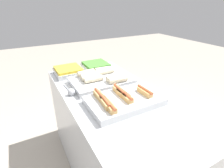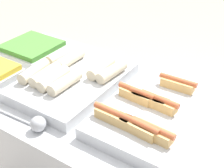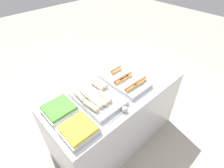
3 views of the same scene
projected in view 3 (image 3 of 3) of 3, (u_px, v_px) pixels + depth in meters
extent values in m
plane|color=#ADA393|center=(114.00, 135.00, 2.38)|extent=(12.00, 12.00, 0.00)
cube|color=silver|center=(115.00, 115.00, 2.10)|extent=(1.53, 0.73, 0.86)
cube|color=silver|center=(124.00, 80.00, 1.89)|extent=(0.33, 0.52, 0.05)
cube|color=tan|center=(131.00, 87.00, 1.73)|extent=(0.13, 0.05, 0.04)
cylinder|color=#CC6038|center=(131.00, 86.00, 1.72)|extent=(0.15, 0.03, 0.02)
cube|color=tan|center=(123.00, 78.00, 1.85)|extent=(0.13, 0.05, 0.04)
cylinder|color=#CC6038|center=(123.00, 77.00, 1.84)|extent=(0.15, 0.02, 0.02)
cube|color=tan|center=(126.00, 77.00, 1.87)|extent=(0.14, 0.06, 0.04)
cylinder|color=#CC6038|center=(126.00, 75.00, 1.86)|extent=(0.15, 0.04, 0.02)
cube|color=tan|center=(116.00, 70.00, 1.96)|extent=(0.13, 0.05, 0.04)
cylinder|color=#CC6038|center=(116.00, 69.00, 1.95)|extent=(0.15, 0.02, 0.02)
cube|color=tan|center=(138.00, 83.00, 1.78)|extent=(0.14, 0.06, 0.04)
cylinder|color=#CC6038|center=(138.00, 82.00, 1.77)|extent=(0.15, 0.04, 0.02)
cube|color=tan|center=(140.00, 81.00, 1.81)|extent=(0.14, 0.05, 0.04)
cylinder|color=#CC6038|center=(141.00, 79.00, 1.80)|extent=(0.15, 0.03, 0.02)
cube|color=tan|center=(120.00, 80.00, 1.82)|extent=(0.14, 0.05, 0.04)
cylinder|color=#CC6038|center=(120.00, 79.00, 1.81)|extent=(0.15, 0.03, 0.02)
cube|color=silver|center=(97.00, 97.00, 1.69)|extent=(0.35, 0.52, 0.05)
cylinder|color=beige|center=(105.00, 97.00, 1.62)|extent=(0.05, 0.16, 0.05)
cylinder|color=beige|center=(80.00, 96.00, 1.63)|extent=(0.06, 0.16, 0.05)
cylinder|color=beige|center=(101.00, 100.00, 1.59)|extent=(0.05, 0.16, 0.05)
cylinder|color=beige|center=(91.00, 106.00, 1.53)|extent=(0.07, 0.16, 0.05)
cylinder|color=beige|center=(97.00, 85.00, 1.75)|extent=(0.05, 0.16, 0.05)
cylinder|color=beige|center=(102.00, 83.00, 1.78)|extent=(0.06, 0.16, 0.05)
cylinder|color=beige|center=(96.00, 102.00, 1.57)|extent=(0.06, 0.16, 0.05)
cylinder|color=beige|center=(85.00, 93.00, 1.66)|extent=(0.05, 0.16, 0.05)
cube|color=silver|center=(79.00, 131.00, 1.39)|extent=(0.27, 0.26, 0.05)
cube|color=gold|center=(78.00, 128.00, 1.37)|extent=(0.24, 0.24, 0.02)
cube|color=silver|center=(60.00, 110.00, 1.56)|extent=(0.27, 0.26, 0.05)
cube|color=#4C9338|center=(59.00, 107.00, 1.54)|extent=(0.24, 0.24, 0.02)
cylinder|color=#B2B5BA|center=(116.00, 118.00, 1.52)|extent=(0.22, 0.02, 0.01)
sphere|color=#B2B5BA|center=(125.00, 109.00, 1.56)|extent=(0.06, 0.06, 0.06)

